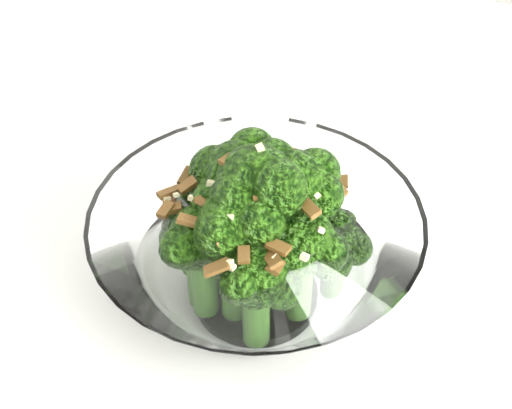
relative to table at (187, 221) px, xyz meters
The scene contains 2 objects.
table is the anchor object (origin of this frame).
broccoli_dish 0.20m from the table, 32.49° to the right, with size 0.21×0.21×0.14m.
Camera 1 is at (0.33, -0.34, 1.17)m, focal length 55.00 mm.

